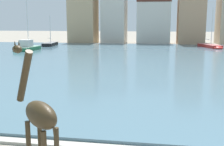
{
  "coord_description": "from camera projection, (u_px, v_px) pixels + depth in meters",
  "views": [
    {
      "loc": [
        1.53,
        -2.19,
        4.8
      ],
      "look_at": [
        -0.83,
        12.07,
        2.2
      ],
      "focal_mm": 45.41,
      "sensor_mm": 36.0,
      "label": 1
    }
  ],
  "objects": [
    {
      "name": "sailboat_green",
      "position": [
        29.0,
        48.0,
        46.64
      ],
      "size": [
        2.55,
        5.97,
        8.68
      ],
      "color": "#236B42",
      "rests_on": "ground"
    },
    {
      "name": "townhouse_corner_house",
      "position": [
        83.0,
        14.0,
        65.24
      ],
      "size": [
        6.08,
        6.38,
        13.27
      ],
      "color": "tan",
      "rests_on": "ground"
    },
    {
      "name": "townhouse_wide_warehouse",
      "position": [
        154.0,
        22.0,
        63.34
      ],
      "size": [
        7.3,
        7.58,
        9.84
      ],
      "color": "beige",
      "rests_on": "ground"
    },
    {
      "name": "sailboat_black",
      "position": [
        51.0,
        44.0,
        56.3
      ],
      "size": [
        2.54,
        6.51,
        6.12
      ],
      "color": "black",
      "rests_on": "ground"
    },
    {
      "name": "harbor_water",
      "position": [
        146.0,
        60.0,
        35.77
      ],
      "size": [
        87.15,
        50.96,
        0.25
      ],
      "primitive_type": "cube",
      "color": "#476675",
      "rests_on": "ground"
    },
    {
      "name": "townhouse_tall_gabled",
      "position": [
        191.0,
        13.0,
        60.92
      ],
      "size": [
        5.57,
        7.33,
        13.6
      ],
      "color": "tan",
      "rests_on": "ground"
    },
    {
      "name": "townhouse_end_terrace",
      "position": [
        114.0,
        18.0,
        65.09
      ],
      "size": [
        5.41,
        6.85,
        11.6
      ],
      "color": "beige",
      "rests_on": "ground"
    },
    {
      "name": "sailboat_red",
      "position": [
        211.0,
        47.0,
        51.47
      ],
      "size": [
        3.91,
        7.14,
        7.36
      ],
      "color": "red",
      "rests_on": "ground"
    },
    {
      "name": "giraffe_statue",
      "position": [
        39.0,
        116.0,
        7.99
      ],
      "size": [
        2.08,
        1.83,
        4.26
      ],
      "color": "#382B19",
      "rests_on": "ground"
    }
  ]
}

